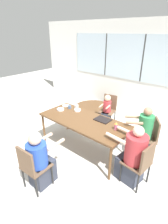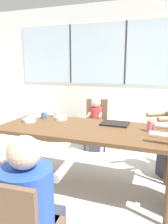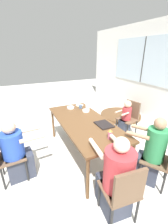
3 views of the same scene
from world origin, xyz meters
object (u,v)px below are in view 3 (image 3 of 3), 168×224
person_man_teal_shirt (151,154)px  milk_carton_small (87,107)px  coffee_mug (80,107)px  sippy_cup (110,134)px  bowl_cereal (71,107)px  person_man_blue_shirt (116,180)px  person_woman_green_shirt (17,153)px  chair_for_man_blue_shirt (124,191)px  chair_for_man_teal_shirt (163,158)px  person_toddler (125,120)px  chair_for_toddler (130,115)px  chair_for_woman_green_shirt (4,154)px  folded_table_stack (120,115)px  bowl_white_shallow (86,111)px

person_man_teal_shirt → milk_carton_small: (-1.57, -0.32, 0.29)m
person_man_teal_shirt → coffee_mug: (-1.69, -0.44, 0.29)m
sippy_cup → bowl_cereal: size_ratio=0.93×
person_man_blue_shirt → coffee_mug: size_ratio=13.55×
person_woman_green_shirt → person_man_blue_shirt: (1.14, 1.08, 0.03)m
chair_for_man_blue_shirt → bowl_cereal: size_ratio=5.16×
chair_for_man_teal_shirt → person_man_teal_shirt: bearing=90.0°
sippy_cup → bowl_cereal: (-1.47, -0.08, -0.06)m
person_man_teal_shirt → bowl_cereal: size_ratio=6.73×
person_man_teal_shirt → person_toddler: 1.40m
chair_for_toddler → person_man_blue_shirt: 2.12m
person_man_blue_shirt → person_man_teal_shirt: 0.81m
chair_for_man_blue_shirt → person_toddler: (-1.62, 1.37, -0.08)m
chair_for_woman_green_shirt → folded_table_stack: chair_for_woman_green_shirt is taller
bowl_cereal → person_woman_green_shirt: bearing=-56.2°
chair_for_toddler → person_man_blue_shirt: size_ratio=0.76×
person_man_teal_shirt → sippy_cup: person_man_teal_shirt is taller
person_toddler → milk_carton_small: 1.00m
chair_for_toddler → bowl_cereal: bearing=59.8°
chair_for_woman_green_shirt → chair_for_man_teal_shirt: (1.09, 2.14, 0.00)m
person_man_teal_shirt → coffee_mug: size_ratio=13.48×
person_man_blue_shirt → bowl_cereal: size_ratio=6.77×
chair_for_toddler → chair_for_man_teal_shirt: bearing=145.5°
chair_for_woman_green_shirt → coffee_mug: 1.79m
chair_for_woman_green_shirt → bowl_cereal: size_ratio=5.16×
chair_for_toddler → folded_table_stack: size_ratio=0.67×
sippy_cup → person_toddler: bearing=130.4°
person_man_teal_shirt → coffee_mug: bearing=72.5°
bowl_white_shallow → folded_table_stack: 1.99m
person_man_blue_shirt → chair_for_man_teal_shirt: bearing=8.7°
folded_table_stack → person_toddler: bearing=-34.2°
milk_carton_small → bowl_white_shallow: bearing=-38.4°
chair_for_woman_green_shirt → person_man_blue_shirt: person_man_blue_shirt is taller
sippy_cup → bowl_cereal: 1.47m
bowl_white_shallow → folded_table_stack: bowl_white_shallow is taller
chair_for_man_blue_shirt → milk_carton_small: size_ratio=9.26×
chair_for_toddler → folded_table_stack: bearing=-39.4°
chair_for_man_blue_shirt → sippy_cup: bearing=76.3°
person_woman_green_shirt → folded_table_stack: size_ratio=0.82×
chair_for_woman_green_shirt → person_woman_green_shirt: (-0.01, 0.17, -0.05)m
chair_for_man_blue_shirt → bowl_cereal: (-2.13, 0.16, 0.26)m
chair_for_toddler → coffee_mug: 1.25m
bowl_white_shallow → person_toddler: bearing=79.8°
person_man_blue_shirt → bowl_white_shallow: (-1.63, 0.38, 0.28)m
person_woman_green_shirt → sippy_cup: 1.50m
chair_for_woman_green_shirt → milk_carton_small: chair_for_woman_green_shirt is taller
chair_for_toddler → bowl_cereal: size_ratio=5.16×
person_toddler → milk_carton_small: (-0.29, -0.88, 0.37)m
chair_for_toddler → folded_table_stack: (-0.97, 0.52, -0.47)m
chair_for_woman_green_shirt → chair_for_toddler: same height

